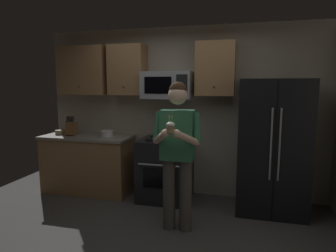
{
  "coord_description": "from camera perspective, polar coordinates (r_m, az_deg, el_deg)",
  "views": [
    {
      "loc": [
        0.95,
        -2.75,
        1.72
      ],
      "look_at": [
        0.11,
        0.49,
        1.25
      ],
      "focal_mm": 31.13,
      "sensor_mm": 36.0,
      "label": 1
    }
  ],
  "objects": [
    {
      "name": "person",
      "position": [
        3.39,
        1.83,
        -4.37
      ],
      "size": [
        0.6,
        0.48,
        1.76
      ],
      "color": "#4C4742",
      "rests_on": "ground"
    },
    {
      "name": "cabinet_row_upper",
      "position": [
        4.6,
        -7.02,
        10.8
      ],
      "size": [
        2.78,
        0.36,
        0.76
      ],
      "color": "#9E7247"
    },
    {
      "name": "microwave",
      "position": [
        4.37,
        -0.12,
        7.99
      ],
      "size": [
        0.74,
        0.41,
        0.4
      ],
      "color": "#9EA0A5"
    },
    {
      "name": "cupcake",
      "position": [
        3.02,
        0.49,
        -0.15
      ],
      "size": [
        0.09,
        0.09,
        0.17
      ],
      "color": "#A87F56"
    },
    {
      "name": "refrigerator",
      "position": [
        4.18,
        19.7,
        -3.8
      ],
      "size": [
        0.9,
        0.75,
        1.8
      ],
      "color": "black",
      "rests_on": "ground"
    },
    {
      "name": "knife_block",
      "position": [
        4.92,
        -18.43,
        -0.42
      ],
      "size": [
        0.16,
        0.15,
        0.32
      ],
      "color": "brown",
      "rests_on": "counter_left"
    },
    {
      "name": "ground_plane",
      "position": [
        3.38,
        -4.25,
        -22.59
      ],
      "size": [
        6.0,
        6.0,
        0.0
      ],
      "primitive_type": "plane",
      "color": "#474442"
    },
    {
      "name": "wall_back",
      "position": [
        4.62,
        2.53,
        2.77
      ],
      "size": [
        4.4,
        0.1,
        2.6
      ],
      "primitive_type": "cube",
      "color": "#B7AD99",
      "rests_on": "ground"
    },
    {
      "name": "bowl_large_white",
      "position": [
        4.68,
        -11.83,
        -1.41
      ],
      "size": [
        0.2,
        0.2,
        0.09
      ],
      "color": "white",
      "rests_on": "counter_left"
    },
    {
      "name": "counter_left",
      "position": [
        4.94,
        -15.28,
        -7.05
      ],
      "size": [
        1.44,
        0.66,
        0.92
      ],
      "color": "#9E7247",
      "rests_on": "ground"
    },
    {
      "name": "oven_range",
      "position": [
        4.44,
        -0.51,
        -8.47
      ],
      "size": [
        0.76,
        0.7,
        0.93
      ],
      "color": "black",
      "rests_on": "ground"
    },
    {
      "name": "bowl_small_colored",
      "position": [
        5.1,
        -20.4,
        -1.11
      ],
      "size": [
        0.16,
        0.16,
        0.07
      ],
      "color": "beige",
      "rests_on": "counter_left"
    }
  ]
}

